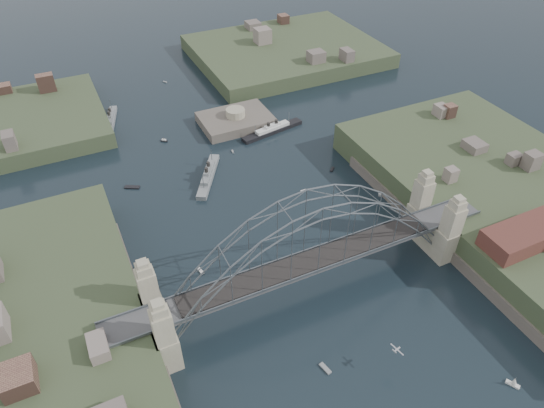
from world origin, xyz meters
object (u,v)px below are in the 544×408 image
Objects in this scene: bridge at (311,248)px; fort_island at (236,125)px; naval_cruiser_near at (208,176)px; ocean_liner at (272,130)px; naval_cruiser_far at (111,119)px; wharf_shed at (527,234)px.

bridge is 3.82× the size of fort_island.
bridge is at bearing -99.73° from fort_island.
bridge is 72.14m from fort_island.
naval_cruiser_near reaches higher than ocean_liner.
fort_island reaches higher than naval_cruiser_far.
naval_cruiser_near is (-5.78, 46.43, -11.41)m from bridge.
wharf_shed is at bearing -72.50° from ocean_liner.
ocean_liner is (8.45, -9.32, 1.15)m from fort_island.
wharf_shed is 0.93× the size of ocean_liner.
wharf_shed is 78.82m from naval_cruiser_near.
bridge is 3.92× the size of ocean_liner.
wharf_shed reaches higher than naval_cruiser_far.
fort_island is at bearing 110.85° from wharf_shed.
fort_island is at bearing -27.91° from naval_cruiser_far.
ocean_liner is (-23.55, 74.68, -9.19)m from wharf_shed.
naval_cruiser_far is at bearing 104.88° from bridge.
naval_cruiser_near is 46.03m from naval_cruiser_far.
wharf_shed reaches higher than fort_island.
wharf_shed is at bearing -50.52° from naval_cruiser_near.
wharf_shed is (32.00, -84.00, 10.34)m from fort_island.
bridge is at bearing 162.35° from wharf_shed.
naval_cruiser_near reaches higher than fort_island.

